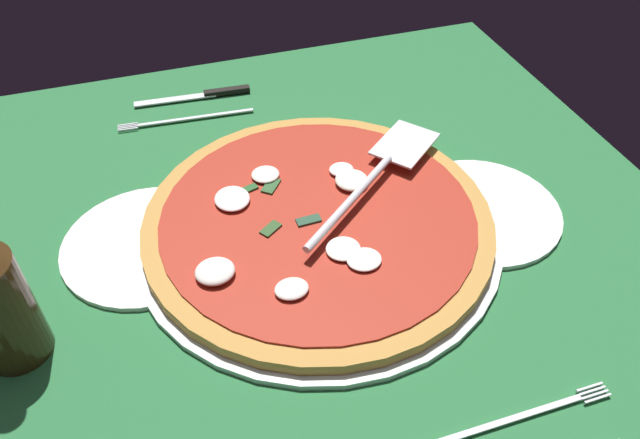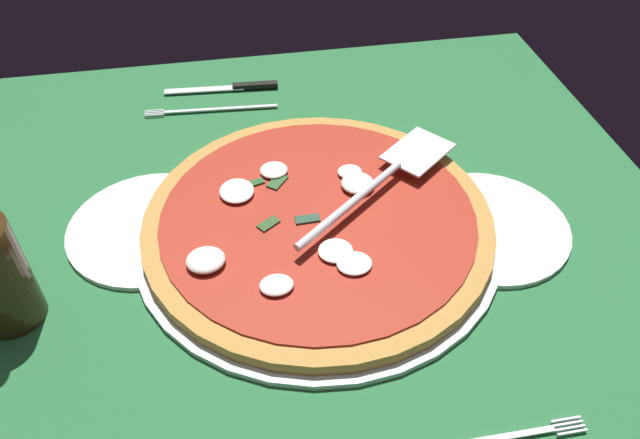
{
  "view_description": "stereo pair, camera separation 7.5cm",
  "coord_description": "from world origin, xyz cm",
  "px_view_note": "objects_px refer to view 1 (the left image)",
  "views": [
    {
      "loc": [
        16.85,
        51.34,
        54.15
      ],
      "look_at": [
        -0.25,
        -0.76,
        2.21
      ],
      "focal_mm": 34.09,
      "sensor_mm": 36.0,
      "label": 1
    },
    {
      "loc": [
        9.54,
        53.19,
        54.15
      ],
      "look_at": [
        -0.25,
        -0.76,
        2.21
      ],
      "focal_mm": 34.09,
      "sensor_mm": 36.0,
      "label": 2
    }
  ],
  "objects_px": {
    "dinner_plate_left": "(481,211)",
    "pizza": "(319,220)",
    "dinner_plate_right": "(147,245)",
    "pizza_server": "(378,172)",
    "place_setting_near": "(196,108)"
  },
  "relations": [
    {
      "from": "pizza",
      "to": "dinner_plate_right",
      "type": "bearing_deg",
      "value": -10.85
    },
    {
      "from": "dinner_plate_left",
      "to": "pizza",
      "type": "relative_size",
      "value": 0.47
    },
    {
      "from": "dinner_plate_left",
      "to": "place_setting_near",
      "type": "xyz_separation_m",
      "value": [
        0.31,
        -0.36,
        -0.0
      ]
    },
    {
      "from": "pizza_server",
      "to": "place_setting_near",
      "type": "relative_size",
      "value": 1.12
    },
    {
      "from": "pizza",
      "to": "pizza_server",
      "type": "bearing_deg",
      "value": -159.47
    },
    {
      "from": "dinner_plate_right",
      "to": "place_setting_near",
      "type": "bearing_deg",
      "value": -110.78
    },
    {
      "from": "dinner_plate_left",
      "to": "dinner_plate_right",
      "type": "distance_m",
      "value": 0.43
    },
    {
      "from": "dinner_plate_left",
      "to": "pizza",
      "type": "distance_m",
      "value": 0.21
    },
    {
      "from": "dinner_plate_right",
      "to": "place_setting_near",
      "type": "xyz_separation_m",
      "value": [
        -0.11,
        -0.28,
        -0.0
      ]
    },
    {
      "from": "dinner_plate_left",
      "to": "pizza_server",
      "type": "bearing_deg",
      "value": -29.83
    },
    {
      "from": "dinner_plate_right",
      "to": "pizza",
      "type": "height_order",
      "value": "pizza"
    },
    {
      "from": "dinner_plate_right",
      "to": "pizza",
      "type": "xyz_separation_m",
      "value": [
        -0.21,
        0.04,
        0.02
      ]
    },
    {
      "from": "place_setting_near",
      "to": "pizza",
      "type": "bearing_deg",
      "value": 111.24
    },
    {
      "from": "dinner_plate_right",
      "to": "dinner_plate_left",
      "type": "bearing_deg",
      "value": 169.97
    },
    {
      "from": "place_setting_near",
      "to": "dinner_plate_right",
      "type": "bearing_deg",
      "value": 73.17
    }
  ]
}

